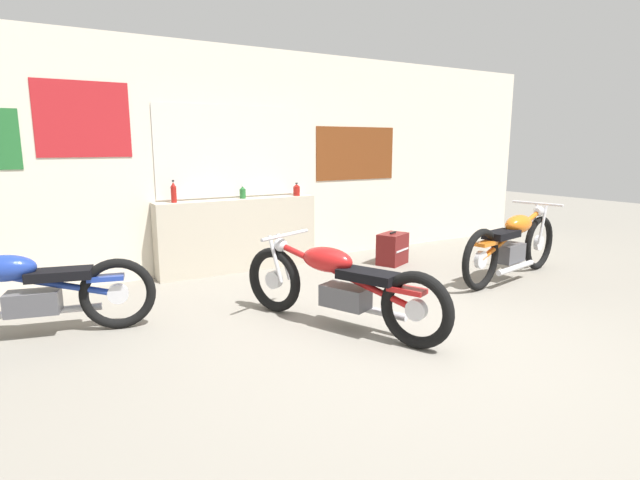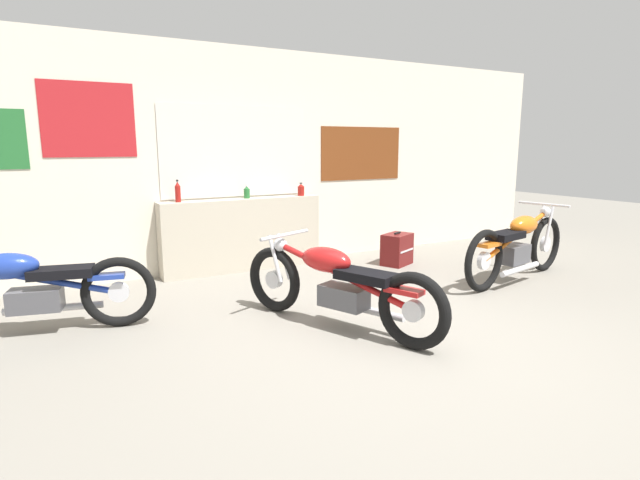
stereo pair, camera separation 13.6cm
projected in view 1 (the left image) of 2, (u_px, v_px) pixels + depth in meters
The scene contains 10 objects.
ground_plane at pixel (405, 343), 4.08m from camera, with size 24.00×24.00×0.00m, color gray.
wall_back at pixel (249, 159), 6.46m from camera, with size 10.00×0.07×2.80m.
sill_counter at pixel (239, 235), 6.36m from camera, with size 2.08×0.28×0.92m.
bottle_leftmost at pixel (174, 193), 5.84m from camera, with size 0.07×0.07×0.27m.
bottle_left_center at pixel (243, 193), 6.30m from camera, with size 0.08×0.08×0.17m.
bottle_center at pixel (297, 190), 6.65m from camera, with size 0.09×0.09×0.17m.
motorcycle_red at pixel (339, 285), 4.35m from camera, with size 0.98×2.00×0.78m.
motorcycle_blue at pixel (22, 292), 4.12m from camera, with size 2.06×0.73×0.80m.
motorcycle_orange at pixel (513, 244), 5.95m from camera, with size 2.09×0.71×0.89m.
hard_case_darkred at pixel (392, 249), 6.73m from camera, with size 0.50×0.43×0.44m.
Camera 1 is at (-2.58, -2.94, 1.59)m, focal length 28.00 mm.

